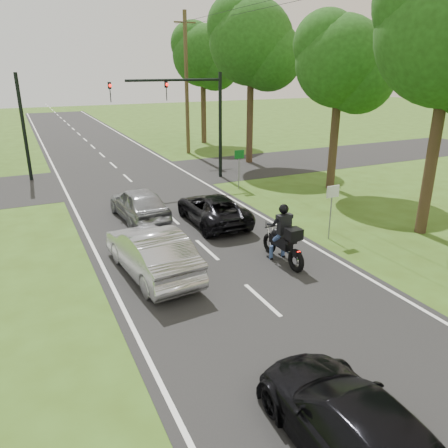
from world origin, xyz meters
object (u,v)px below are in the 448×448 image
at_px(sign_white, 332,199).
at_px(sign_green, 239,160).
at_px(utility_pole_far, 187,84).
at_px(silver_suv, 139,203).
at_px(dark_car_behind, 356,429).
at_px(motorcycle_rider, 284,240).
at_px(silver_sedan, 151,252).
at_px(traffic_signal, 190,107).
at_px(dark_suv, 212,209).

distance_m(sign_white, sign_green, 8.00).
bearing_deg(sign_white, utility_pole_far, 85.49).
xyz_separation_m(sign_white, sign_green, (0.20, 8.00, 0.00)).
bearing_deg(sign_white, silver_suv, 138.09).
bearing_deg(dark_car_behind, utility_pole_far, -102.82).
bearing_deg(silver_suv, dark_car_behind, 86.22).
distance_m(utility_pole_far, sign_white, 19.39).
distance_m(motorcycle_rider, utility_pole_far, 20.97).
distance_m(dark_car_behind, sign_green, 17.49).
bearing_deg(motorcycle_rider, sign_green, 71.66).
bearing_deg(silver_sedan, dark_car_behind, 91.86).
xyz_separation_m(motorcycle_rider, utility_pole_far, (4.27, 20.08, 4.27)).
xyz_separation_m(silver_suv, utility_pole_far, (7.50, 13.63, 4.36)).
relative_size(silver_sedan, silver_suv, 1.11).
bearing_deg(sign_green, utility_pole_far, 83.27).
bearing_deg(traffic_signal, sign_white, -82.95).
height_order(silver_sedan, utility_pole_far, utility_pole_far).
distance_m(motorcycle_rider, traffic_signal, 12.60).
bearing_deg(motorcycle_rider, dark_suv, 96.41).
height_order(silver_sedan, silver_suv, silver_sedan).
relative_size(dark_suv, silver_sedan, 0.95).
distance_m(dark_suv, utility_pole_far, 16.73).
bearing_deg(silver_suv, motorcycle_rider, 112.98).
xyz_separation_m(motorcycle_rider, sign_white, (2.77, 1.06, 0.78)).
distance_m(silver_sedan, utility_pole_far, 21.32).
height_order(silver_suv, traffic_signal, traffic_signal).
xyz_separation_m(dark_suv, silver_suv, (-2.69, 1.75, 0.10)).
distance_m(utility_pole_far, sign_green, 11.63).
bearing_deg(dark_car_behind, motorcycle_rider, -111.62).
relative_size(motorcycle_rider, silver_suv, 0.57).
height_order(traffic_signal, sign_white, traffic_signal).
bearing_deg(silver_sedan, utility_pole_far, -119.33).
height_order(dark_car_behind, sign_white, sign_white).
relative_size(dark_suv, silver_suv, 1.05).
relative_size(traffic_signal, sign_green, 3.00).
bearing_deg(silver_suv, utility_pole_far, -122.48).
bearing_deg(sign_green, silver_suv, -157.14).
bearing_deg(sign_white, motorcycle_rider, -159.05).
bearing_deg(motorcycle_rider, utility_pole_far, 77.79).
height_order(silver_sedan, sign_white, sign_white).
xyz_separation_m(dark_suv, traffic_signal, (1.95, 7.38, 3.51)).
bearing_deg(traffic_signal, utility_pole_far, 70.32).
bearing_deg(sign_green, traffic_signal, 117.38).
distance_m(silver_suv, traffic_signal, 8.05).
distance_m(traffic_signal, sign_green, 4.24).
xyz_separation_m(silver_sedan, sign_white, (7.05, 0.03, 0.82)).
distance_m(silver_suv, utility_pole_far, 16.16).
bearing_deg(traffic_signal, dark_car_behind, -103.57).
relative_size(utility_pole_far, sign_green, 4.71).
distance_m(motorcycle_rider, silver_sedan, 4.40).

